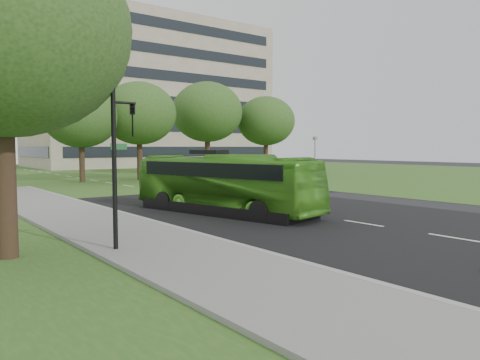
{
  "coord_description": "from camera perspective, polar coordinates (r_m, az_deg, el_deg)",
  "views": [
    {
      "loc": [
        -15.96,
        -14.43,
        3.23
      ],
      "look_at": [
        -1.99,
        3.99,
        1.6
      ],
      "focal_mm": 35.0,
      "sensor_mm": 36.0,
      "label": 1
    }
  ],
  "objects": [
    {
      "name": "street_surfaces",
      "position": [
        40.44,
        -14.39,
        -0.63
      ],
      "size": [
        120.0,
        120.0,
        0.15
      ],
      "color": "black",
      "rests_on": "ground"
    },
    {
      "name": "tree_park_d",
      "position": [
        53.9,
        -4.02,
        8.25
      ],
      "size": [
        8.05,
        8.05,
        10.64
      ],
      "color": "black",
      "rests_on": "ground"
    },
    {
      "name": "tree_park_c",
      "position": [
        47.08,
        -12.2,
        7.93
      ],
      "size": [
        7.21,
        7.21,
        9.58
      ],
      "color": "black",
      "rests_on": "ground"
    },
    {
      "name": "tree_park_e",
      "position": [
        57.99,
        3.18,
        7.18
      ],
      "size": [
        7.09,
        7.09,
        9.45
      ],
      "color": "black",
      "rests_on": "ground"
    },
    {
      "name": "ground",
      "position": [
        21.76,
        10.62,
        -4.57
      ],
      "size": [
        160.0,
        160.0,
        0.0
      ],
      "primitive_type": "plane",
      "color": "black",
      "rests_on": "ground"
    },
    {
      "name": "tree_side_near",
      "position": [
        15.38,
        -27.15,
        16.11
      ],
      "size": [
        7.28,
        7.28,
        9.67
      ],
      "color": "black",
      "rests_on": "ground"
    },
    {
      "name": "office_building",
      "position": [
        85.78,
        -10.89,
        10.17
      ],
      "size": [
        40.1,
        20.1,
        25.0
      ],
      "color": "gray",
      "rests_on": "ground"
    },
    {
      "name": "traffic_light",
      "position": [
        14.58,
        -14.52,
        2.92
      ],
      "size": [
        0.83,
        0.25,
        5.07
      ],
      "rotation": [
        0.0,
        0.0,
        -0.38
      ],
      "color": "black",
      "rests_on": "ground"
    },
    {
      "name": "camera_pole",
      "position": [
        44.22,
        9.13,
        3.31
      ],
      "size": [
        0.41,
        0.37,
        4.19
      ],
      "rotation": [
        0.0,
        0.0,
        0.26
      ],
      "color": "gray",
      "rests_on": "ground"
    },
    {
      "name": "sedan",
      "position": [
        38.33,
        2.35,
        0.24
      ],
      "size": [
        4.39,
        2.1,
        1.39
      ],
      "primitive_type": "imported",
      "rotation": [
        0.0,
        0.0,
        1.42
      ],
      "color": "silver",
      "rests_on": "ground"
    },
    {
      "name": "bus",
      "position": [
        22.85,
        -1.94,
        -0.46
      ],
      "size": [
        4.65,
        10.64,
        2.88
      ],
      "primitive_type": "imported",
      "rotation": [
        0.0,
        0.0,
        0.22
      ],
      "color": "#449420",
      "rests_on": "ground"
    },
    {
      "name": "tree_park_b",
      "position": [
        45.29,
        -18.82,
        7.42
      ],
      "size": [
        6.87,
        6.87,
        9.0
      ],
      "color": "black",
      "rests_on": "ground"
    }
  ]
}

